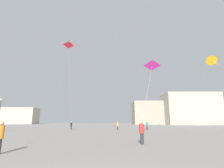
% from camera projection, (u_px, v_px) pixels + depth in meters
% --- Properties ---
extents(person_in_orange, '(0.38, 0.38, 1.76)m').
position_uv_depth(person_in_orange, '(0.00, 136.00, 9.13)').
color(person_in_orange, '#2D2D33').
rests_on(person_in_orange, ground_plane).
extents(person_in_black, '(0.36, 0.36, 1.64)m').
position_uv_depth(person_in_black, '(71.00, 125.00, 33.96)').
color(person_in_black, '#2D2D33').
rests_on(person_in_black, ground_plane).
extents(person_in_yellow, '(0.35, 0.35, 1.60)m').
position_uv_depth(person_in_yellow, '(118.00, 125.00, 32.40)').
color(person_in_yellow, '#2D2D33').
rests_on(person_in_yellow, ground_plane).
extents(person_in_teal, '(0.37, 0.37, 1.70)m').
position_uv_depth(person_in_teal, '(147.00, 125.00, 34.48)').
color(person_in_teal, '#2D2D33').
rests_on(person_in_teal, ground_plane).
extents(person_in_red, '(0.38, 0.38, 1.76)m').
position_uv_depth(person_in_red, '(142.00, 131.00, 12.95)').
color(person_in_red, '#2D2D33').
rests_on(person_in_red, ground_plane).
extents(kite_amber_diamond, '(1.34, 10.33, 7.65)m').
position_uv_depth(kite_amber_diamond, '(212.00, 61.00, 18.81)').
color(kite_amber_diamond, yellow).
extents(kite_crimson_delta, '(1.65, 8.62, 13.62)m').
position_uv_depth(kite_crimson_delta, '(69.00, 47.00, 29.09)').
color(kite_crimson_delta, red).
extents(kite_magenta_delta, '(3.63, 7.89, 7.95)m').
position_uv_depth(kite_magenta_delta, '(152.00, 66.00, 21.77)').
color(kite_magenta_delta, '#D12899').
extents(building_left_hall, '(21.98, 12.40, 8.86)m').
position_uv_depth(building_left_hall, '(17.00, 116.00, 94.38)').
color(building_left_hall, '#B2A893').
rests_on(building_left_hall, ground_plane).
extents(building_centre_hall, '(15.16, 14.05, 11.09)m').
position_uv_depth(building_centre_hall, '(148.00, 113.00, 84.67)').
color(building_centre_hall, '#A39984').
rests_on(building_centre_hall, ground_plane).
extents(building_right_hall, '(23.87, 13.36, 14.13)m').
position_uv_depth(building_right_hall, '(190.00, 109.00, 77.43)').
color(building_right_hall, '#B2A893').
rests_on(building_right_hall, ground_plane).
extents(lamppost_east, '(0.36, 0.36, 5.78)m').
position_uv_depth(lamppost_east, '(0.00, 109.00, 30.51)').
color(lamppost_east, '#2D2D30').
rests_on(lamppost_east, ground_plane).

